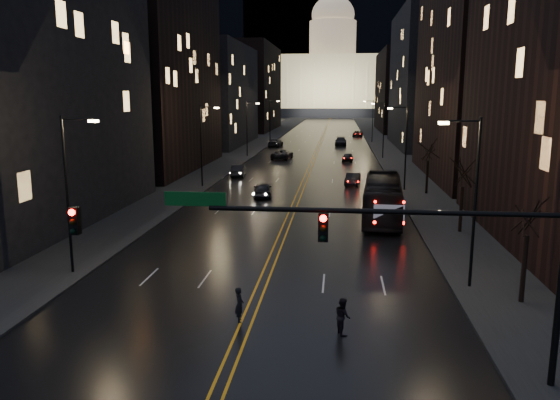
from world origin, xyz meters
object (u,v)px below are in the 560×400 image
(bus, at_px, (383,198))
(pedestrian_a, at_px, (239,305))
(oncoming_car_a, at_px, (263,190))
(oncoming_car_b, at_px, (238,171))
(pedestrian_b, at_px, (343,316))
(receding_car_a, at_px, (353,179))
(traffic_signal, at_px, (393,243))

(bus, distance_m, pedestrian_a, 23.21)
(oncoming_car_a, bearing_deg, oncoming_car_b, -77.37)
(pedestrian_b, bearing_deg, receding_car_a, -22.64)
(bus, xyz_separation_m, oncoming_car_b, (-16.14, 22.28, -0.98))
(pedestrian_b, bearing_deg, oncoming_car_a, -6.65)
(traffic_signal, bearing_deg, oncoming_car_b, 106.53)
(traffic_signal, xyz_separation_m, bus, (1.73, 26.27, -3.38))
(bus, height_order, pedestrian_a, bus)
(receding_car_a, relative_size, pedestrian_a, 2.55)
(bus, bearing_deg, traffic_signal, -89.42)
(oncoming_car_a, relative_size, oncoming_car_b, 0.98)
(receding_car_a, distance_m, pedestrian_a, 39.28)
(traffic_signal, bearing_deg, oncoming_car_a, 105.14)
(pedestrian_a, xyz_separation_m, pedestrian_b, (4.62, -0.77, -0.01))
(oncoming_car_a, height_order, pedestrian_a, pedestrian_a)
(traffic_signal, xyz_separation_m, oncoming_car_a, (-9.42, 34.83, -4.36))
(traffic_signal, relative_size, pedestrian_a, 10.64)
(receding_car_a, distance_m, pedestrian_b, 39.62)
(traffic_signal, bearing_deg, bus, 86.22)
(oncoming_car_a, height_order, oncoming_car_b, oncoming_car_a)
(traffic_signal, distance_m, bus, 26.54)
(bus, bearing_deg, pedestrian_a, -105.74)
(bus, xyz_separation_m, oncoming_car_a, (-11.16, 8.56, -0.97))
(pedestrian_a, bearing_deg, bus, -34.60)
(pedestrian_b, bearing_deg, traffic_signal, -177.32)
(pedestrian_a, distance_m, pedestrian_b, 4.68)
(oncoming_car_a, distance_m, pedestrian_b, 32.07)
(pedestrian_a, bearing_deg, traffic_signal, -140.28)
(traffic_signal, height_order, oncoming_car_b, traffic_signal)
(bus, xyz_separation_m, pedestrian_a, (-7.97, -21.78, -0.91))
(traffic_signal, bearing_deg, pedestrian_b, 113.43)
(traffic_signal, height_order, bus, traffic_signal)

